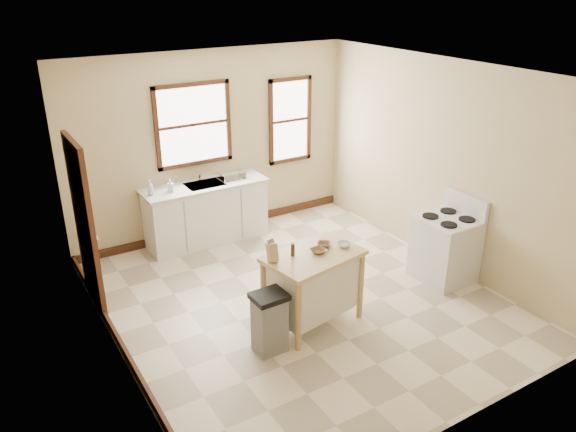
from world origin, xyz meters
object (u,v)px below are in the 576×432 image
at_px(dish_rack, 232,176).
at_px(bowl_a, 318,251).
at_px(trash_bin, 270,322).
at_px(kitchen_island, 313,288).
at_px(bowl_c, 344,245).
at_px(soap_bottle_b, 170,185).
at_px(soap_bottle_a, 150,188).
at_px(pepper_grinder, 293,250).
at_px(gas_stove, 446,239).
at_px(knife_block, 272,253).
at_px(bowl_b, 324,245).

distance_m(dish_rack, bowl_a, 2.63).
bearing_deg(trash_bin, kitchen_island, 15.95).
bearing_deg(bowl_c, soap_bottle_b, 112.40).
bearing_deg(trash_bin, bowl_a, 14.80).
bearing_deg(soap_bottle_a, soap_bottle_b, 5.33).
bearing_deg(bowl_c, kitchen_island, 176.50).
distance_m(dish_rack, pepper_grinder, 2.59).
bearing_deg(soap_bottle_a, gas_stove, -35.12).
bearing_deg(bowl_c, gas_stove, -1.00).
bearing_deg(gas_stove, soap_bottle_a, 138.54).
bearing_deg(knife_block, soap_bottle_b, 102.08).
distance_m(soap_bottle_a, pepper_grinder, 2.65).
relative_size(dish_rack, bowl_b, 2.34).
bearing_deg(soap_bottle_a, bowl_c, -56.16).
distance_m(dish_rack, kitchen_island, 2.69).
relative_size(dish_rack, bowl_a, 2.18).
height_order(soap_bottle_a, trash_bin, soap_bottle_a).
height_order(soap_bottle_a, soap_bottle_b, soap_bottle_a).
bearing_deg(knife_block, soap_bottle_a, 108.49).
xyz_separation_m(dish_rack, bowl_b, (-0.06, -2.52, -0.06)).
relative_size(knife_block, bowl_b, 1.23).
relative_size(bowl_c, trash_bin, 0.22).
bearing_deg(kitchen_island, soap_bottle_a, 100.75).
relative_size(pepper_grinder, bowl_b, 0.92).
relative_size(soap_bottle_a, kitchen_island, 0.20).
bearing_deg(bowl_a, knife_block, 170.34).
relative_size(knife_block, gas_stove, 0.18).
xyz_separation_m(bowl_c, gas_stove, (1.66, -0.03, -0.34)).
distance_m(dish_rack, knife_block, 2.64).
xyz_separation_m(soap_bottle_a, knife_block, (0.50, -2.53, -0.04)).
bearing_deg(soap_bottle_a, dish_rack, 6.21).
xyz_separation_m(bowl_c, trash_bin, (-1.10, -0.19, -0.56)).
distance_m(bowl_a, trash_bin, 0.97).
bearing_deg(dish_rack, soap_bottle_a, 172.73).
xyz_separation_m(pepper_grinder, bowl_b, (0.43, 0.01, -0.06)).
bearing_deg(trash_bin, bowl_b, 18.01).
bearing_deg(bowl_b, soap_bottle_b, 109.74).
xyz_separation_m(pepper_grinder, trash_bin, (-0.48, -0.31, -0.61)).
bearing_deg(gas_stove, bowl_a, 178.35).
height_order(soap_bottle_b, bowl_a, soap_bottle_b).
bearing_deg(bowl_a, bowl_b, 33.77).
distance_m(dish_rack, bowl_c, 2.65).
relative_size(kitchen_island, bowl_a, 6.19).
relative_size(kitchen_island, bowl_c, 6.86).
distance_m(soap_bottle_a, gas_stove, 4.08).
xyz_separation_m(soap_bottle_b, trash_bin, (-0.01, -2.84, -0.66)).
relative_size(bowl_b, trash_bin, 0.23).
bearing_deg(dish_rack, knife_block, -113.77).
bearing_deg(kitchen_island, gas_stove, -11.16).
bearing_deg(soap_bottle_b, gas_stove, -22.29).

